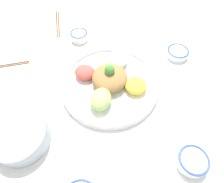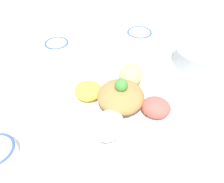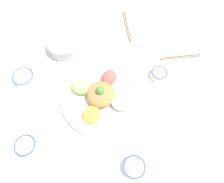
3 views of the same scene
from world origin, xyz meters
name	(u,v)px [view 1 (image 1 of 3)]	position (x,y,z in m)	size (l,w,h in m)	color
ground_plane	(101,85)	(0.00, 0.00, 0.00)	(2.40, 2.40, 0.00)	white
salad_platter	(110,81)	(0.03, 0.03, 0.03)	(0.39, 0.39, 0.11)	white
sauce_bowl_red	(178,53)	(0.09, 0.36, 0.02)	(0.09, 0.09, 0.03)	white
sauce_bowl_dark	(79,36)	(-0.28, 0.09, 0.02)	(0.08, 0.08, 0.04)	white
rice_bowl_plain	(192,161)	(0.42, 0.03, 0.02)	(0.09, 0.09, 0.04)	white
side_serving_bowl	(20,136)	(0.02, -0.34, 0.04)	(0.18, 0.18, 0.07)	#A8B2BC
chopsticks_pair_near	(58,23)	(-0.46, 0.07, 0.00)	(0.20, 0.12, 0.01)	brown
chopsticks_pair_far	(1,66)	(-0.36, -0.27, 0.00)	(0.12, 0.22, 0.01)	brown
serving_spoon_extra	(115,35)	(-0.19, 0.24, 0.00)	(0.11, 0.10, 0.01)	silver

